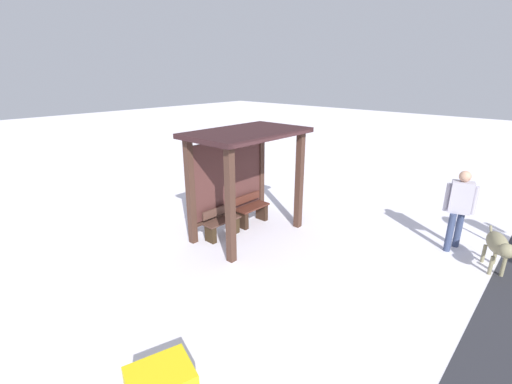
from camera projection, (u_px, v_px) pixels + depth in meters
The scene contains 6 objects.
ground_plane at pixel (248, 234), 8.61m from camera, with size 60.00×60.00×0.00m, color white.
bus_shelter at pixel (241, 159), 8.13m from camera, with size 2.76×1.69×2.54m.
bench_left_inside at pixel (222, 224), 8.38m from camera, with size 0.95×0.34×0.71m.
bench_center_inside at pixel (252, 211), 9.10m from camera, with size 0.95×0.40×0.77m.
person_walking at pixel (460, 204), 7.55m from camera, with size 0.54×0.62×1.81m.
dog at pixel (499, 245), 6.82m from camera, with size 1.09×0.66×0.80m.
Camera 1 is at (-5.64, -5.41, 3.77)m, focal length 24.52 mm.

